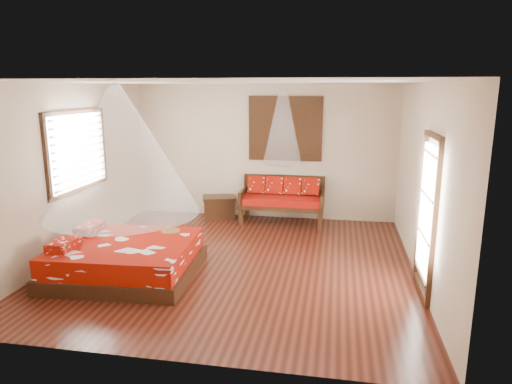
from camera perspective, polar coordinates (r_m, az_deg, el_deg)
room at (r=6.97m, az=-2.65°, el=1.97°), size 5.54×5.54×2.84m
bed at (r=7.11m, az=-16.03°, el=-7.94°), size 2.11×1.93×0.63m
daybed at (r=9.38m, az=3.33°, el=-0.70°), size 1.70×0.76×0.94m
storage_chest at (r=9.76m, az=-4.62°, el=-1.87°), size 0.80×0.67×0.47m
shutter_panel at (r=9.49m, az=3.68°, el=7.90°), size 1.52×0.06×1.32m
window_left at (r=8.14m, az=-21.35°, el=4.81°), size 0.10×1.74×1.34m
glazed_door at (r=6.40m, az=20.55°, el=-2.87°), size 0.08×1.02×2.16m
wine_tray at (r=7.30m, az=-10.65°, el=-4.51°), size 0.29×0.29×0.23m
mosquito_net_main at (r=6.72m, az=-16.74°, el=4.92°), size 2.22×2.22×1.80m
mosquito_net_daybed at (r=9.02m, az=3.35°, el=8.29°), size 0.77×0.77×1.50m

